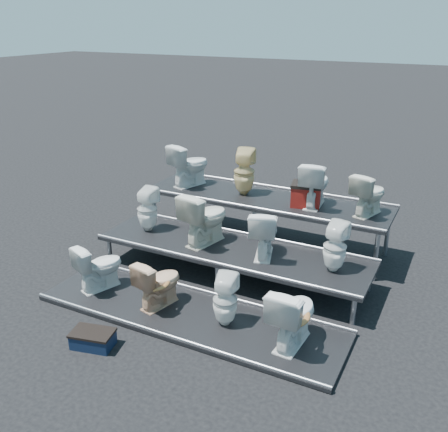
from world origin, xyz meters
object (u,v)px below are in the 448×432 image
at_px(toilet_0, 99,266).
at_px(toilet_3, 293,315).
at_px(toilet_2, 225,300).
at_px(toilet_8, 190,165).
at_px(toilet_10, 315,184).
at_px(toilet_6, 264,232).
at_px(toilet_4, 147,209).
at_px(toilet_11, 369,194).
at_px(toilet_1, 159,282).
at_px(step_stool, 93,340).
at_px(toilet_9, 244,172).
at_px(toilet_7, 335,247).
at_px(toilet_5, 205,218).
at_px(red_crate, 306,196).

bearing_deg(toilet_0, toilet_3, -159.37).
bearing_deg(toilet_2, toilet_3, 170.16).
relative_size(toilet_8, toilet_10, 1.03).
bearing_deg(toilet_8, toilet_6, 166.47).
relative_size(toilet_4, toilet_6, 0.99).
bearing_deg(toilet_0, toilet_2, -159.37).
relative_size(toilet_6, toilet_11, 1.09).
bearing_deg(toilet_1, toilet_10, -103.04).
height_order(toilet_10, step_stool, toilet_10).
bearing_deg(toilet_3, toilet_9, -51.12).
relative_size(toilet_4, toilet_7, 1.02).
relative_size(toilet_2, toilet_5, 0.84).
height_order(toilet_2, toilet_5, toilet_5).
relative_size(toilet_2, toilet_4, 0.96).
bearing_deg(toilet_2, step_stool, 31.01).
bearing_deg(toilet_1, toilet_2, -166.48).
distance_m(toilet_0, toilet_10, 3.58).
bearing_deg(toilet_0, toilet_8, -69.02).
bearing_deg(toilet_8, toilet_0, 109.76).
xyz_separation_m(toilet_8, step_stool, (0.79, -3.68, -1.15)).
height_order(toilet_9, toilet_10, toilet_9).
bearing_deg(red_crate, toilet_11, -8.41).
xyz_separation_m(toilet_6, toilet_11, (1.19, 1.30, 0.37)).
relative_size(toilet_0, step_stool, 1.41).
xyz_separation_m(toilet_5, step_stool, (-0.24, -2.38, -0.79)).
relative_size(toilet_7, toilet_11, 1.06).
relative_size(toilet_7, step_stool, 1.44).
relative_size(toilet_3, toilet_11, 1.18).
relative_size(toilet_6, toilet_7, 1.03).
xyz_separation_m(toilet_0, toilet_3, (2.92, 0.00, 0.05)).
xyz_separation_m(toilet_0, toilet_10, (2.32, 2.60, 0.83)).
xyz_separation_m(toilet_0, red_crate, (2.21, 2.53, 0.62)).
relative_size(toilet_6, toilet_10, 0.98).
relative_size(toilet_1, step_stool, 1.39).
height_order(toilet_0, step_stool, toilet_0).
height_order(toilet_4, toilet_5, toilet_5).
height_order(toilet_1, toilet_3, toilet_3).
distance_m(red_crate, step_stool, 3.99).
xyz_separation_m(toilet_3, red_crate, (-0.71, 2.53, 0.57)).
bearing_deg(toilet_8, toilet_3, 157.86).
xyz_separation_m(toilet_9, toilet_11, (2.11, 0.00, -0.06)).
bearing_deg(toilet_1, toilet_9, -77.57).
relative_size(red_crate, step_stool, 0.94).
xyz_separation_m(toilet_6, toilet_10, (0.33, 1.30, 0.41)).
height_order(toilet_0, toilet_4, toilet_4).
distance_m(toilet_5, step_stool, 2.52).
relative_size(toilet_4, toilet_8, 0.94).
xyz_separation_m(toilet_3, toilet_6, (-0.93, 1.30, 0.37)).
bearing_deg(toilet_0, step_stool, 146.42).
distance_m(toilet_2, toilet_8, 3.41).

